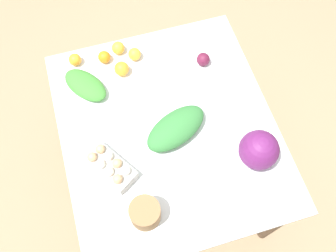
% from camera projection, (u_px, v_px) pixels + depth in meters
% --- Properties ---
extents(ground_plane, '(8.00, 8.00, 0.00)m').
position_uv_depth(ground_plane, '(168.00, 176.00, 2.46)').
color(ground_plane, '#937A5B').
extents(dining_table, '(1.16, 1.02, 0.74)m').
position_uv_depth(dining_table, '(168.00, 136.00, 1.89)').
color(dining_table, silver).
rests_on(dining_table, ground_plane).
extents(cabbage_purple, '(0.18, 0.18, 0.18)m').
position_uv_depth(cabbage_purple, '(259.00, 150.00, 1.65)').
color(cabbage_purple, '#601E5B').
rests_on(cabbage_purple, dining_table).
extents(egg_carton, '(0.27, 0.23, 0.09)m').
position_uv_depth(egg_carton, '(110.00, 166.00, 1.67)').
color(egg_carton, '#B7B7B2').
rests_on(egg_carton, dining_table).
extents(paper_bag, '(0.13, 0.13, 0.12)m').
position_uv_depth(paper_bag, '(145.00, 213.00, 1.56)').
color(paper_bag, olive).
rests_on(paper_bag, dining_table).
extents(greens_bunch_chard, '(0.28, 0.26, 0.06)m').
position_uv_depth(greens_bunch_chard, '(85.00, 85.00, 1.87)').
color(greens_bunch_chard, '#3D8433').
rests_on(greens_bunch_chard, dining_table).
extents(greens_bunch_dandelion, '(0.28, 0.36, 0.10)m').
position_uv_depth(greens_bunch_dandelion, '(176.00, 128.00, 1.74)').
color(greens_bunch_dandelion, '#337538').
rests_on(greens_bunch_dandelion, dining_table).
extents(beet_root, '(0.07, 0.07, 0.07)m').
position_uv_depth(beet_root, '(203.00, 59.00, 1.93)').
color(beet_root, '#5B1933').
rests_on(beet_root, dining_table).
extents(orange_0, '(0.08, 0.08, 0.08)m').
position_uv_depth(orange_0, '(122.00, 69.00, 1.90)').
color(orange_0, orange).
rests_on(orange_0, dining_table).
extents(orange_1, '(0.07, 0.07, 0.07)m').
position_uv_depth(orange_1, '(118.00, 48.00, 1.96)').
color(orange_1, '#F9A833').
rests_on(orange_1, dining_table).
extents(orange_2, '(0.07, 0.07, 0.07)m').
position_uv_depth(orange_2, '(104.00, 57.00, 1.94)').
color(orange_2, orange).
rests_on(orange_2, dining_table).
extents(orange_3, '(0.07, 0.07, 0.07)m').
position_uv_depth(orange_3, '(135.00, 54.00, 1.95)').
color(orange_3, '#F9A833').
rests_on(orange_3, dining_table).
extents(orange_4, '(0.06, 0.06, 0.06)m').
position_uv_depth(orange_4, '(75.00, 60.00, 1.93)').
color(orange_4, orange).
rests_on(orange_4, dining_table).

